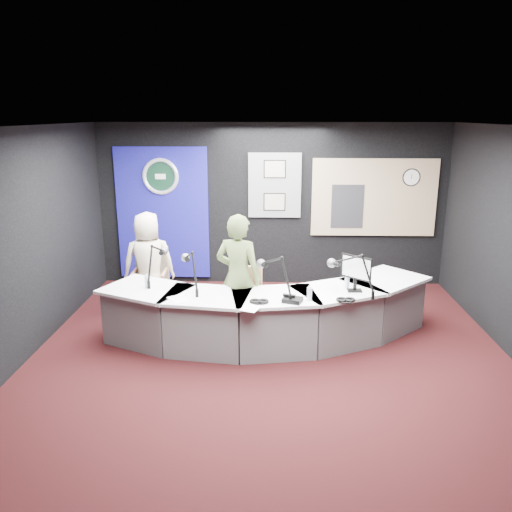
{
  "coord_description": "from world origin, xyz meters",
  "views": [
    {
      "loc": [
        0.01,
        -5.8,
        2.94
      ],
      "look_at": [
        -0.2,
        0.8,
        1.1
      ],
      "focal_mm": 36.0,
      "sensor_mm": 36.0,
      "label": 1
    }
  ],
  "objects_px": {
    "armchair_left": "(150,279)",
    "broadcast_desk": "(267,314)",
    "person_man": "(149,263)",
    "armchair_right": "(239,301)",
    "person_woman": "(238,278)"
  },
  "relations": [
    {
      "from": "broadcast_desk",
      "to": "person_woman",
      "type": "relative_size",
      "value": 2.64
    },
    {
      "from": "armchair_left",
      "to": "person_woman",
      "type": "xyz_separation_m",
      "value": [
        1.4,
        -0.89,
        0.32
      ]
    },
    {
      "from": "broadcast_desk",
      "to": "armchair_left",
      "type": "bearing_deg",
      "value": 151.81
    },
    {
      "from": "broadcast_desk",
      "to": "armchair_left",
      "type": "distance_m",
      "value": 2.03
    },
    {
      "from": "armchair_right",
      "to": "person_woman",
      "type": "distance_m",
      "value": 0.33
    },
    {
      "from": "armchair_left",
      "to": "person_man",
      "type": "height_order",
      "value": "person_man"
    },
    {
      "from": "person_man",
      "to": "person_woman",
      "type": "distance_m",
      "value": 1.66
    },
    {
      "from": "armchair_left",
      "to": "broadcast_desk",
      "type": "bearing_deg",
      "value": -30.72
    },
    {
      "from": "armchair_left",
      "to": "person_man",
      "type": "distance_m",
      "value": 0.24
    },
    {
      "from": "armchair_right",
      "to": "person_man",
      "type": "relative_size",
      "value": 0.67
    },
    {
      "from": "armchair_right",
      "to": "person_woman",
      "type": "xyz_separation_m",
      "value": [
        0.0,
        0.0,
        0.33
      ]
    },
    {
      "from": "person_woman",
      "to": "armchair_left",
      "type": "bearing_deg",
      "value": -14.29
    },
    {
      "from": "person_man",
      "to": "armchair_left",
      "type": "bearing_deg",
      "value": 180.0
    },
    {
      "from": "armchair_left",
      "to": "person_man",
      "type": "xyz_separation_m",
      "value": [
        0.0,
        0.0,
        0.24
      ]
    },
    {
      "from": "person_man",
      "to": "person_woman",
      "type": "relative_size",
      "value": 0.91
    }
  ]
}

